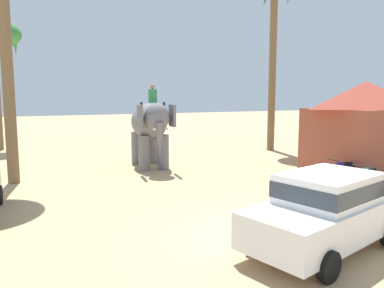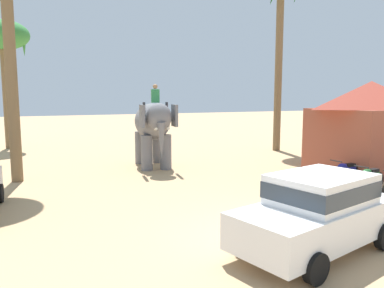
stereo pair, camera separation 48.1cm
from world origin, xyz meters
TOP-DOWN VIEW (x-y plane):
  - ground_plane at (0.00, 0.00)m, footprint 120.00×120.00m
  - car_sedan_foreground at (0.26, -0.90)m, footprint 4.39×2.63m
  - elephant_with_mahout at (0.05, 9.84)m, footprint 2.01×3.97m
  - motorcycle_far_in_row at (5.66, 2.46)m, footprint 1.79×0.58m
  - motorcycle_end_of_row at (5.73, 3.64)m, footprint 1.80×0.55m
  - roadside_hut at (8.52, 5.06)m, footprint 5.24×4.49m

SIDE VIEW (x-z plane):
  - ground_plane at x=0.00m, z-range 0.00..0.00m
  - motorcycle_far_in_row at x=5.66m, z-range -0.01..0.93m
  - motorcycle_end_of_row at x=5.73m, z-range -0.01..0.93m
  - car_sedan_foreground at x=0.26m, z-range 0.08..1.78m
  - elephant_with_mahout at x=0.05m, z-range 0.05..3.93m
  - roadside_hut at x=8.52m, z-range 0.12..4.12m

